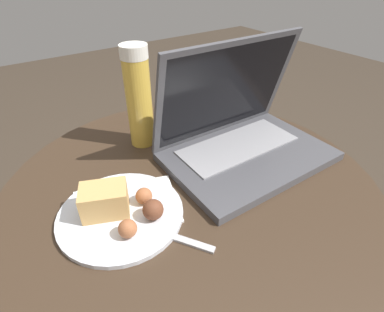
# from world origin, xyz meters

# --- Properties ---
(table) EXTENTS (0.76, 0.76, 0.54)m
(table) POSITION_xyz_m (0.00, 0.00, 0.41)
(table) COLOR #515156
(table) RESTS_ON ground_plane
(napkin) EXTENTS (0.22, 0.19, 0.00)m
(napkin) POSITION_xyz_m (-0.14, 0.01, 0.55)
(napkin) COLOR white
(napkin) RESTS_ON table
(laptop) EXTENTS (0.36, 0.25, 0.25)m
(laptop) POSITION_xyz_m (0.15, 0.02, 0.60)
(laptop) COLOR #47474C
(laptop) RESTS_ON table
(beer_glass) EXTENTS (0.06, 0.06, 0.23)m
(beer_glass) POSITION_xyz_m (-0.01, 0.19, 0.66)
(beer_glass) COLOR gold
(beer_glass) RESTS_ON table
(snack_plate) EXTENTS (0.22, 0.22, 0.06)m
(snack_plate) POSITION_xyz_m (-0.16, -0.01, 0.56)
(snack_plate) COLOR silver
(snack_plate) RESTS_ON table
(fork) EXTENTS (0.12, 0.17, 0.00)m
(fork) POSITION_xyz_m (-0.13, -0.07, 0.55)
(fork) COLOR #B2B2B7
(fork) RESTS_ON table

